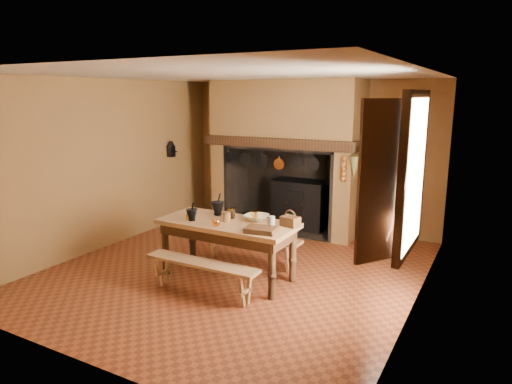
% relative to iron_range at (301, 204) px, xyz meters
% --- Properties ---
extents(floor, '(5.50, 5.50, 0.00)m').
position_rel_iron_range_xyz_m(floor, '(0.04, -2.45, -0.48)').
color(floor, brown).
rests_on(floor, ground).
extents(ceiling, '(5.50, 5.50, 0.00)m').
position_rel_iron_range_xyz_m(ceiling, '(0.04, -2.45, 2.32)').
color(ceiling, silver).
rests_on(ceiling, back_wall).
extents(back_wall, '(5.00, 0.02, 2.80)m').
position_rel_iron_range_xyz_m(back_wall, '(0.04, 0.30, 0.92)').
color(back_wall, brown).
rests_on(back_wall, floor).
extents(wall_left, '(0.02, 5.50, 2.80)m').
position_rel_iron_range_xyz_m(wall_left, '(-2.46, -2.45, 0.92)').
color(wall_left, brown).
rests_on(wall_left, floor).
extents(wall_right, '(0.02, 5.50, 2.80)m').
position_rel_iron_range_xyz_m(wall_right, '(2.54, -2.45, 0.92)').
color(wall_right, brown).
rests_on(wall_right, floor).
extents(wall_front, '(5.00, 0.02, 2.80)m').
position_rel_iron_range_xyz_m(wall_front, '(0.04, -5.20, 0.92)').
color(wall_front, brown).
rests_on(wall_front, floor).
extents(chimney_breast, '(2.95, 0.96, 2.80)m').
position_rel_iron_range_xyz_m(chimney_breast, '(-0.26, -0.14, 1.33)').
color(chimney_breast, brown).
rests_on(chimney_breast, floor).
extents(iron_range, '(1.12, 0.55, 1.60)m').
position_rel_iron_range_xyz_m(iron_range, '(0.00, 0.00, 0.00)').
color(iron_range, black).
rests_on(iron_range, floor).
extents(hearth_pans, '(0.51, 0.62, 0.20)m').
position_rel_iron_range_xyz_m(hearth_pans, '(-1.01, -0.23, -0.39)').
color(hearth_pans, '#C47E2D').
rests_on(hearth_pans, floor).
extents(hanging_pans, '(1.92, 0.29, 0.27)m').
position_rel_iron_range_xyz_m(hanging_pans, '(-0.30, -0.64, 0.88)').
color(hanging_pans, black).
rests_on(hanging_pans, chimney_breast).
extents(onion_string, '(0.12, 0.10, 0.46)m').
position_rel_iron_range_xyz_m(onion_string, '(1.04, -0.66, 0.85)').
color(onion_string, '#92591A').
rests_on(onion_string, chimney_breast).
extents(herb_bunch, '(0.20, 0.20, 0.35)m').
position_rel_iron_range_xyz_m(herb_bunch, '(1.22, -0.66, 0.90)').
color(herb_bunch, olive).
rests_on(herb_bunch, chimney_breast).
extents(window, '(0.39, 1.75, 1.76)m').
position_rel_iron_range_xyz_m(window, '(2.39, -2.85, 1.22)').
color(window, white).
rests_on(window, wall_right).
extents(wall_coffee_mill, '(0.23, 0.16, 0.31)m').
position_rel_iron_range_xyz_m(wall_coffee_mill, '(-2.38, -0.90, 1.03)').
color(wall_coffee_mill, black).
rests_on(wall_coffee_mill, wall_left).
extents(work_table, '(1.91, 0.85, 0.83)m').
position_rel_iron_range_xyz_m(work_table, '(0.09, -2.76, 0.21)').
color(work_table, '#B17B51').
rests_on(work_table, floor).
extents(bench_front, '(1.59, 0.28, 0.45)m').
position_rel_iron_range_xyz_m(bench_front, '(0.09, -3.40, -0.15)').
color(bench_front, '#B17B51').
rests_on(bench_front, floor).
extents(bench_back, '(1.63, 0.29, 0.46)m').
position_rel_iron_range_xyz_m(bench_back, '(0.09, -2.14, -0.14)').
color(bench_back, '#B17B51').
rests_on(bench_back, floor).
extents(mortar_large, '(0.19, 0.19, 0.33)m').
position_rel_iron_range_xyz_m(mortar_large, '(-0.21, -2.54, 0.45)').
color(mortar_large, black).
rests_on(mortar_large, work_table).
extents(mortar_small, '(0.16, 0.16, 0.27)m').
position_rel_iron_range_xyz_m(mortar_small, '(-0.36, -2.97, 0.43)').
color(mortar_small, black).
rests_on(mortar_small, work_table).
extents(coffee_grinder, '(0.16, 0.14, 0.17)m').
position_rel_iron_range_xyz_m(coffee_grinder, '(0.04, -2.59, 0.41)').
color(coffee_grinder, '#31190F').
rests_on(coffee_grinder, work_table).
extents(brass_mug_a, '(0.09, 0.09, 0.08)m').
position_rel_iron_range_xyz_m(brass_mug_a, '(-0.43, -2.95, 0.38)').
color(brass_mug_a, '#C47E2D').
rests_on(brass_mug_a, work_table).
extents(brass_mug_b, '(0.09, 0.09, 0.10)m').
position_rel_iron_range_xyz_m(brass_mug_b, '(0.34, -2.44, 0.39)').
color(brass_mug_b, '#C47E2D').
rests_on(brass_mug_b, work_table).
extents(mixing_bowl, '(0.35, 0.35, 0.08)m').
position_rel_iron_range_xyz_m(mixing_bowl, '(0.42, -2.53, 0.38)').
color(mixing_bowl, beige).
rests_on(mixing_bowl, work_table).
extents(stoneware_crock, '(0.13, 0.13, 0.14)m').
position_rel_iron_range_xyz_m(stoneware_crock, '(0.09, -2.79, 0.41)').
color(stoneware_crock, brown).
rests_on(stoneware_crock, work_table).
extents(glass_jar, '(0.10, 0.10, 0.16)m').
position_rel_iron_range_xyz_m(glass_jar, '(0.77, -2.76, 0.42)').
color(glass_jar, beige).
rests_on(glass_jar, work_table).
extents(wicker_basket, '(0.27, 0.22, 0.22)m').
position_rel_iron_range_xyz_m(wicker_basket, '(0.95, -2.56, 0.42)').
color(wicker_basket, '#482B15').
rests_on(wicker_basket, work_table).
extents(wooden_tray, '(0.42, 0.33, 0.07)m').
position_rel_iron_range_xyz_m(wooden_tray, '(0.74, -2.99, 0.38)').
color(wooden_tray, '#31190F').
rests_on(wooden_tray, work_table).
extents(brass_cup, '(0.14, 0.14, 0.09)m').
position_rel_iron_range_xyz_m(brass_cup, '(0.09, -3.04, 0.39)').
color(brass_cup, '#C47E2D').
rests_on(brass_cup, work_table).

